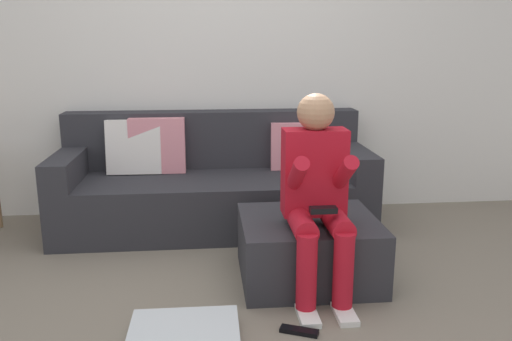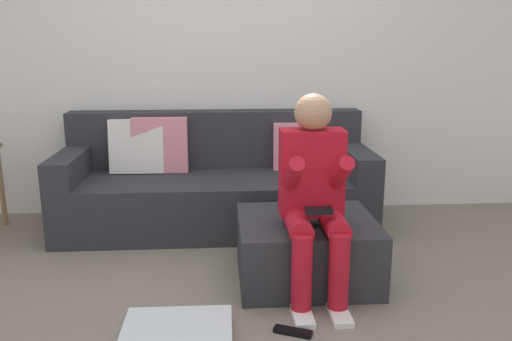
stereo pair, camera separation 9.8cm
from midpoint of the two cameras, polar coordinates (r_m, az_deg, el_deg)
ground_plane at (r=2.66m, az=-0.60°, el=-17.19°), size 7.85×7.85×0.00m
wall_back at (r=4.28m, az=-2.26°, el=12.00°), size 6.04×0.10×2.48m
couch_sectional at (r=4.01m, az=-3.76°, el=-1.50°), size 2.29×0.86×0.84m
ottoman at (r=3.14m, az=6.39°, el=-8.48°), size 0.79×0.70×0.37m
person_seated at (r=2.84m, az=7.32°, el=-2.08°), size 0.35×0.60×1.10m
storage_bin at (r=2.60m, az=-7.39°, el=-17.04°), size 0.51×0.35×0.09m
remote_near_ottoman at (r=2.65m, az=5.13°, el=-17.06°), size 0.19×0.12×0.02m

